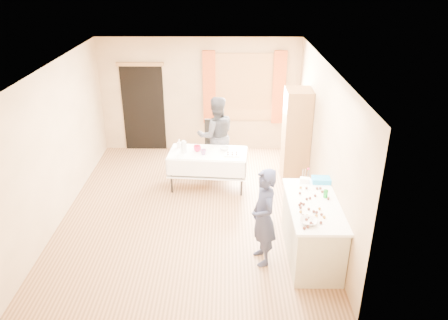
{
  "coord_description": "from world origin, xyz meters",
  "views": [
    {
      "loc": [
        0.61,
        -6.84,
        4.14
      ],
      "look_at": [
        0.57,
        0.0,
        0.96
      ],
      "focal_mm": 35.0,
      "sensor_mm": 36.0,
      "label": 1
    }
  ],
  "objects_px": {
    "chair": "(214,152)",
    "girl": "(264,217)",
    "counter": "(312,230)",
    "party_table": "(208,166)",
    "cabinet": "(296,136)",
    "woman": "(216,135)"
  },
  "relations": [
    {
      "from": "cabinet",
      "to": "party_table",
      "type": "relative_size",
      "value": 1.2
    },
    {
      "from": "party_table",
      "to": "chair",
      "type": "height_order",
      "value": "chair"
    },
    {
      "from": "cabinet",
      "to": "girl",
      "type": "height_order",
      "value": "cabinet"
    },
    {
      "from": "chair",
      "to": "counter",
      "type": "bearing_deg",
      "value": -64.84
    },
    {
      "from": "cabinet",
      "to": "counter",
      "type": "bearing_deg",
      "value": -92.21
    },
    {
      "from": "cabinet",
      "to": "woman",
      "type": "relative_size",
      "value": 1.14
    },
    {
      "from": "cabinet",
      "to": "girl",
      "type": "distance_m",
      "value": 2.85
    },
    {
      "from": "woman",
      "to": "cabinet",
      "type": "bearing_deg",
      "value": 158.3
    },
    {
      "from": "counter",
      "to": "chair",
      "type": "height_order",
      "value": "chair"
    },
    {
      "from": "girl",
      "to": "woman",
      "type": "distance_m",
      "value": 3.09
    },
    {
      "from": "chair",
      "to": "cabinet",
      "type": "bearing_deg",
      "value": -21.92
    },
    {
      "from": "counter",
      "to": "chair",
      "type": "bearing_deg",
      "value": 115.61
    },
    {
      "from": "chair",
      "to": "woman",
      "type": "height_order",
      "value": "woman"
    },
    {
      "from": "cabinet",
      "to": "party_table",
      "type": "bearing_deg",
      "value": -167.27
    },
    {
      "from": "chair",
      "to": "girl",
      "type": "height_order",
      "value": "girl"
    },
    {
      "from": "chair",
      "to": "girl",
      "type": "xyz_separation_m",
      "value": [
        0.81,
        -3.37,
        0.46
      ]
    },
    {
      "from": "counter",
      "to": "party_table",
      "type": "height_order",
      "value": "counter"
    },
    {
      "from": "counter",
      "to": "girl",
      "type": "distance_m",
      "value": 0.81
    },
    {
      "from": "cabinet",
      "to": "woman",
      "type": "xyz_separation_m",
      "value": [
        -1.59,
        0.28,
        -0.11
      ]
    },
    {
      "from": "cabinet",
      "to": "woman",
      "type": "height_order",
      "value": "cabinet"
    },
    {
      "from": "party_table",
      "to": "woman",
      "type": "distance_m",
      "value": 0.78
    },
    {
      "from": "party_table",
      "to": "chair",
      "type": "relative_size",
      "value": 1.57
    }
  ]
}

